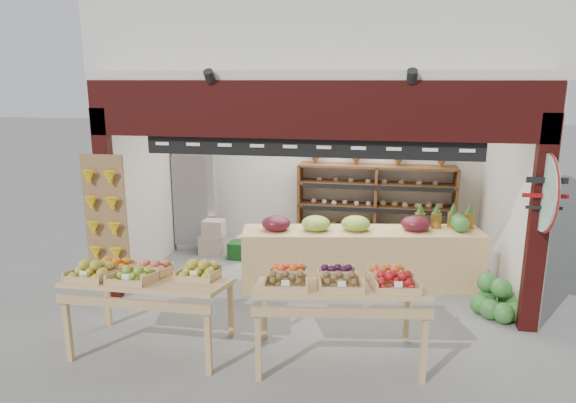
# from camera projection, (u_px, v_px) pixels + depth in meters

# --- Properties ---
(ground) EXTENTS (60.00, 60.00, 0.00)m
(ground) POSITION_uv_depth(u_px,v_px,m) (316.00, 282.00, 7.82)
(ground) COLOR slate
(ground) RESTS_ON ground
(shop_structure) EXTENTS (6.36, 5.12, 5.40)m
(shop_structure) POSITION_uv_depth(u_px,v_px,m) (331.00, 22.00, 8.45)
(shop_structure) COLOR beige
(shop_structure) RESTS_ON ground
(banana_board) EXTENTS (0.60, 0.15, 1.80)m
(banana_board) POSITION_uv_depth(u_px,v_px,m) (105.00, 224.00, 6.91)
(banana_board) COLOR olive
(banana_board) RESTS_ON ground
(gift_sign) EXTENTS (0.04, 0.93, 0.92)m
(gift_sign) POSITION_uv_depth(u_px,v_px,m) (545.00, 193.00, 5.84)
(gift_sign) COLOR #B7E6C7
(gift_sign) RESTS_ON ground
(back_shelving) EXTENTS (2.84, 0.46, 1.77)m
(back_shelving) POSITION_uv_depth(u_px,v_px,m) (376.00, 189.00, 9.31)
(back_shelving) COLOR brown
(back_shelving) RESTS_ON ground
(refrigerator) EXTENTS (0.83, 0.83, 1.82)m
(refrigerator) POSITION_uv_depth(u_px,v_px,m) (197.00, 197.00, 9.38)
(refrigerator) COLOR silver
(refrigerator) RESTS_ON ground
(cardboard_stack) EXTENTS (0.94, 0.68, 0.62)m
(cardboard_stack) POSITION_uv_depth(u_px,v_px,m) (226.00, 242.00, 8.99)
(cardboard_stack) COLOR beige
(cardboard_stack) RESTS_ON ground
(mid_counter) EXTENTS (3.54, 1.27, 1.09)m
(mid_counter) POSITION_uv_depth(u_px,v_px,m) (361.00, 256.00, 7.56)
(mid_counter) COLOR tan
(mid_counter) RESTS_ON ground
(display_table_left) EXTENTS (1.71, 0.96, 1.08)m
(display_table_left) POSITION_uv_depth(u_px,v_px,m) (142.00, 277.00, 5.76)
(display_table_left) COLOR tan
(display_table_left) RESTS_ON ground
(display_table_right) EXTENTS (1.91, 1.24, 1.12)m
(display_table_right) POSITION_uv_depth(u_px,v_px,m) (339.00, 283.00, 5.47)
(display_table_right) COLOR tan
(display_table_right) RESTS_ON ground
(watermelon_pile) EXTENTS (0.70, 0.67, 0.51)m
(watermelon_pile) POSITION_uv_depth(u_px,v_px,m) (498.00, 302.00, 6.68)
(watermelon_pile) COLOR #1A501C
(watermelon_pile) RESTS_ON ground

